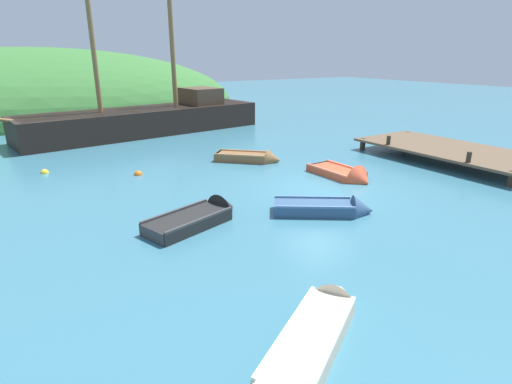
{
  "coord_description": "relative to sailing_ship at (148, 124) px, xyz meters",
  "views": [
    {
      "loc": [
        -10.37,
        -11.49,
        4.99
      ],
      "look_at": [
        -2.51,
        0.69,
        0.11
      ],
      "focal_mm": 28.8,
      "sensor_mm": 36.0,
      "label": 1
    }
  ],
  "objects": [
    {
      "name": "shore_hill",
      "position": [
        -4.92,
        16.91,
        -0.57
      ],
      "size": [
        38.89,
        25.79,
        11.23
      ],
      "primitive_type": "ellipsoid",
      "color": "#387033",
      "rests_on": "ground"
    },
    {
      "name": "rowboat_outer_right",
      "position": [
        -3.69,
        -15.79,
        -0.44
      ],
      "size": [
        3.48,
        2.07,
        1.14
      ],
      "rotation": [
        0.0,
        0.0,
        0.29
      ],
      "color": "black",
      "rests_on": "ground"
    },
    {
      "name": "buoy_orange",
      "position": [
        -3.69,
        -9.48,
        -0.57
      ],
      "size": [
        0.37,
        0.37,
        0.37
      ],
      "primitive_type": "sphere",
      "color": "orange",
      "rests_on": "ground"
    },
    {
      "name": "sailing_ship",
      "position": [
        0.0,
        0.0,
        0.0
      ],
      "size": [
        18.4,
        5.64,
        11.3
      ],
      "rotation": [
        0.0,
        0.0,
        3.26
      ],
      "color": "black",
      "rests_on": "ground"
    },
    {
      "name": "rowboat_center",
      "position": [
        0.17,
        -17.38,
        -0.45
      ],
      "size": [
        3.24,
        2.7,
        1.0
      ],
      "rotation": [
        0.0,
        0.0,
        5.67
      ],
      "color": "#335175",
      "rests_on": "ground"
    },
    {
      "name": "dock",
      "position": [
        10.06,
        -15.2,
        -0.06
      ],
      "size": [
        4.42,
        8.54,
        1.67
      ],
      "color": "brown",
      "rests_on": "ground"
    },
    {
      "name": "rowboat_far",
      "position": [
        -4.22,
        -21.92,
        -0.45
      ],
      "size": [
        3.53,
        2.62,
        0.87
      ],
      "rotation": [
        0.0,
        0.0,
        0.54
      ],
      "color": "beige",
      "rests_on": "ground"
    },
    {
      "name": "rowboat_portside",
      "position": [
        1.72,
        -10.14,
        -0.44
      ],
      "size": [
        3.0,
        2.99,
        1.02
      ],
      "rotation": [
        0.0,
        0.0,
        5.5
      ],
      "color": "brown",
      "rests_on": "ground"
    },
    {
      "name": "buoy_yellow",
      "position": [
        -7.09,
        -6.95,
        -0.57
      ],
      "size": [
        0.35,
        0.35,
        0.35
      ],
      "primitive_type": "sphere",
      "color": "yellow",
      "rests_on": "ground"
    },
    {
      "name": "ground_plane",
      "position": [
        1.68,
        -15.2,
        -0.57
      ],
      "size": [
        120.0,
        120.0,
        0.0
      ],
      "primitive_type": "plane",
      "color": "teal"
    },
    {
      "name": "rowboat_outer_left",
      "position": [
        3.56,
        -14.74,
        -0.49
      ],
      "size": [
        1.33,
        3.1,
        1.23
      ],
      "rotation": [
        0.0,
        0.0,
        4.73
      ],
      "color": "#C64C2D",
      "rests_on": "ground"
    }
  ]
}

